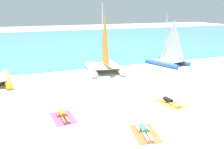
{
  "coord_description": "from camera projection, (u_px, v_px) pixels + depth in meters",
  "views": [
    {
      "loc": [
        -6.19,
        -9.65,
        5.57
      ],
      "look_at": [
        0.0,
        5.75,
        1.2
      ],
      "focal_mm": 41.42,
      "sensor_mm": 36.0,
      "label": 1
    }
  ],
  "objects": [
    {
      "name": "sailboat_blue",
      "position": [
        169.0,
        57.0,
        25.4
      ],
      "size": [
        3.48,
        4.34,
        4.92
      ],
      "rotation": [
        0.0,
        0.0,
        0.32
      ],
      "color": "blue",
      "rests_on": "ground"
    },
    {
      "name": "ground_plane",
      "position": [
        93.0,
        76.0,
        21.29
      ],
      "size": [
        120.0,
        120.0,
        0.0
      ],
      "primitive_type": "plane",
      "color": "beige"
    },
    {
      "name": "towel_left",
      "position": [
        63.0,
        118.0,
        13.34
      ],
      "size": [
        1.17,
        1.94,
        0.01
      ],
      "primitive_type": "cube",
      "rotation": [
        0.0,
        0.0,
        0.04
      ],
      "color": "#D84C99",
      "rests_on": "ground"
    },
    {
      "name": "towel_middle",
      "position": [
        145.0,
        134.0,
        11.68
      ],
      "size": [
        1.48,
        2.09,
        0.01
      ],
      "primitive_type": "cube",
      "rotation": [
        0.0,
        0.0,
        -0.21
      ],
      "color": "#EA5933",
      "rests_on": "ground"
    },
    {
      "name": "sailboat_white",
      "position": [
        104.0,
        62.0,
        22.69
      ],
      "size": [
        3.5,
        4.88,
        5.88
      ],
      "rotation": [
        0.0,
        0.0,
        -0.15
      ],
      "color": "white",
      "rests_on": "ground"
    },
    {
      "name": "sunbather_middle",
      "position": [
        145.0,
        130.0,
        11.71
      ],
      "size": [
        0.72,
        1.56,
        0.3
      ],
      "rotation": [
        0.0,
        0.0,
        -0.21
      ],
      "color": "#3FB28C",
      "rests_on": "towel_middle"
    },
    {
      "name": "sunbather_left",
      "position": [
        63.0,
        115.0,
        13.37
      ],
      "size": [
        0.56,
        1.56,
        0.3
      ],
      "rotation": [
        0.0,
        0.0,
        0.04
      ],
      "color": "orange",
      "rests_on": "towel_left"
    },
    {
      "name": "towel_right",
      "position": [
        170.0,
        104.0,
        15.31
      ],
      "size": [
        1.17,
        1.94,
        0.01
      ],
      "primitive_type": "cube",
      "rotation": [
        0.0,
        0.0,
        0.04
      ],
      "color": "yellow",
      "rests_on": "ground"
    },
    {
      "name": "sunbather_right",
      "position": [
        170.0,
        101.0,
        15.33
      ],
      "size": [
        0.56,
        1.56,
        0.3
      ],
      "rotation": [
        0.0,
        0.0,
        0.04
      ],
      "color": "black",
      "rests_on": "towel_right"
    },
    {
      "name": "ocean_water",
      "position": [
        50.0,
        42.0,
        41.72
      ],
      "size": [
        120.0,
        40.0,
        0.05
      ],
      "primitive_type": "cube",
      "color": "#4C9EB7",
      "rests_on": "ground"
    }
  ]
}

